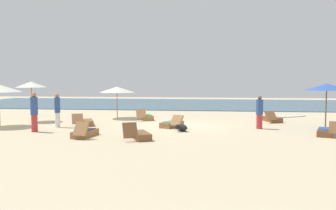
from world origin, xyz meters
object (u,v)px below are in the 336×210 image
person_3 (57,110)px  lounger_3 (139,135)px  lounger_6 (272,119)px  dog (182,127)px  lounger_5 (86,122)px  umbrella_0 (327,87)px  lounger_2 (326,132)px  lounger_0 (146,117)px  person_0 (34,112)px  umbrella_2 (31,85)px  lounger_4 (172,124)px  surfboard (293,116)px  umbrella_1 (117,90)px  lounger_1 (85,133)px  person_1 (259,112)px

person_3 → lounger_3: bearing=-31.7°
lounger_6 → dog: size_ratio=2.45×
lounger_5 → umbrella_0: bearing=0.6°
lounger_2 → lounger_6: size_ratio=1.00×
lounger_0 → person_0: (-4.33, -5.56, 0.77)m
umbrella_2 → lounger_5: umbrella_2 is taller
lounger_2 → lounger_3: lounger_3 is taller
lounger_2 → person_3: size_ratio=1.02×
lounger_2 → lounger_3: 8.20m
umbrella_0 → umbrella_2: 16.22m
lounger_2 → person_0: (-13.30, -0.51, 0.77)m
lounger_6 → person_0: person_0 is taller
lounger_4 → dog: (0.60, -1.43, 0.01)m
lounger_5 → person_0: (-1.56, -2.62, 0.78)m
person_3 → lounger_2: bearing=-5.1°
lounger_2 → dog: lounger_2 is taller
umbrella_2 → lounger_0: (6.54, 1.65, -2.00)m
lounger_2 → umbrella_2: bearing=167.7°
umbrella_2 → surfboard: size_ratio=1.02×
umbrella_1 → lounger_6: size_ratio=1.23×
lounger_6 → lounger_5: bearing=-164.5°
lounger_0 → person_3: bearing=-135.3°
umbrella_1 → umbrella_2: umbrella_2 is taller
lounger_1 → person_1: person_1 is taller
umbrella_1 → umbrella_2: bearing=-152.7°
lounger_3 → lounger_5: (-3.77, 4.01, -0.00)m
lounger_0 → person_0: bearing=-127.9°
lounger_0 → lounger_4: lounger_0 is taller
lounger_4 → surfboard: 9.56m
lounger_4 → lounger_5: size_ratio=0.99×
lounger_1 → person_1: (7.80, 3.50, 0.66)m
umbrella_1 → person_1: umbrella_1 is taller
lounger_5 → lounger_2: bearing=-10.1°
umbrella_2 → person_1: bearing=-6.8°
dog → surfboard: bearing=47.9°
lounger_4 → person_0: (-6.28, -2.40, 0.77)m
umbrella_2 → lounger_1: (5.09, -5.03, -2.00)m
lounger_4 → person_1: bearing=-0.4°
umbrella_0 → dog: umbrella_0 is taller
umbrella_0 → lounger_5: umbrella_0 is taller
lounger_3 → person_0: person_0 is taller
umbrella_2 → umbrella_0: bearing=-4.1°
umbrella_1 → lounger_6: bearing=-4.7°
umbrella_0 → lounger_6: bearing=128.5°
umbrella_0 → lounger_4: (-7.69, -0.35, -1.92)m
person_0 → dog: 6.99m
lounger_0 → lounger_2: size_ratio=0.99×
person_0 → person_1: size_ratio=1.12×
lounger_3 → lounger_4: bearing=75.9°
umbrella_1 → lounger_6: 9.69m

